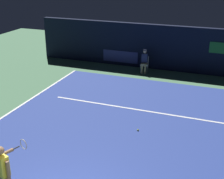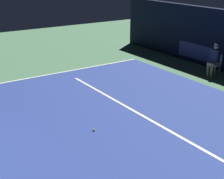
% 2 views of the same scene
% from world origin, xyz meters
% --- Properties ---
extents(ground_plane, '(31.17, 31.17, 0.00)m').
position_xyz_m(ground_plane, '(0.00, 4.84, 0.00)').
color(ground_plane, '#4C7A56').
extents(court_surface, '(9.93, 11.69, 0.01)m').
position_xyz_m(court_surface, '(0.00, 4.84, 0.01)').
color(court_surface, navy).
rests_on(court_surface, ground).
extents(line_sideline_right, '(0.10, 11.69, 0.01)m').
position_xyz_m(line_sideline_right, '(-4.91, 4.84, 0.01)').
color(line_sideline_right, white).
rests_on(line_sideline_right, court_surface).
extents(line_service, '(7.74, 0.10, 0.01)m').
position_xyz_m(line_service, '(0.00, 6.89, 0.01)').
color(line_service, white).
rests_on(line_service, court_surface).
extents(line_judge_on_chair, '(0.48, 0.56, 1.32)m').
position_xyz_m(line_judge_on_chair, '(-1.08, 11.88, 0.69)').
color(line_judge_on_chair, white).
rests_on(line_judge_on_chair, ground).
extents(tennis_ball, '(0.07, 0.07, 0.07)m').
position_xyz_m(tennis_ball, '(0.56, 5.13, 0.05)').
color(tennis_ball, '#CCE033').
rests_on(tennis_ball, court_surface).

